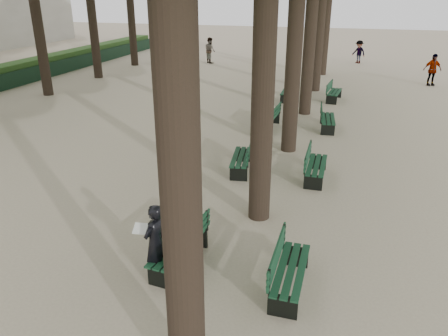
# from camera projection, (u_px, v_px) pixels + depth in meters

# --- Properties ---
(ground) EXTENTS (120.00, 120.00, 0.00)m
(ground) POSITION_uv_depth(u_px,v_px,m) (152.00, 277.00, 8.56)
(ground) COLOR tan
(ground) RESTS_ON ground
(bench_left_0) EXTENTS (0.76, 1.85, 0.92)m
(bench_left_0) POSITION_uv_depth(u_px,v_px,m) (179.00, 253.00, 8.85)
(bench_left_0) COLOR black
(bench_left_0) RESTS_ON ground
(bench_left_1) EXTENTS (0.81, 1.86, 0.92)m
(bench_left_1) POSITION_uv_depth(u_px,v_px,m) (241.00, 162.00, 13.46)
(bench_left_1) COLOR black
(bench_left_1) RESTS_ON ground
(bench_left_2) EXTENTS (0.66, 1.83, 0.92)m
(bench_left_2) POSITION_uv_depth(u_px,v_px,m) (269.00, 122.00, 17.54)
(bench_left_2) COLOR black
(bench_left_2) RESTS_ON ground
(bench_left_3) EXTENTS (0.60, 1.81, 0.92)m
(bench_left_3) POSITION_uv_depth(u_px,v_px,m) (288.00, 95.00, 22.00)
(bench_left_3) COLOR black
(bench_left_3) RESTS_ON ground
(bench_right_0) EXTENTS (0.58, 1.80, 0.92)m
(bench_right_0) POSITION_uv_depth(u_px,v_px,m) (290.00, 277.00, 8.12)
(bench_right_0) COLOR black
(bench_right_0) RESTS_ON ground
(bench_right_1) EXTENTS (0.58, 1.80, 0.92)m
(bench_right_1) POSITION_uv_depth(u_px,v_px,m) (316.00, 170.00, 12.87)
(bench_right_1) COLOR black
(bench_right_1) RESTS_ON ground
(bench_right_2) EXTENTS (0.74, 1.85, 0.92)m
(bench_right_2) POSITION_uv_depth(u_px,v_px,m) (327.00, 123.00, 17.41)
(bench_right_2) COLOR black
(bench_right_2) RESTS_ON ground
(bench_right_3) EXTENTS (0.75, 1.85, 0.92)m
(bench_right_3) POSITION_uv_depth(u_px,v_px,m) (334.00, 95.00, 21.84)
(bench_right_3) COLOR black
(bench_right_3) RESTS_ON ground
(man_with_map) EXTENTS (0.67, 0.69, 1.58)m
(man_with_map) POSITION_uv_depth(u_px,v_px,m) (155.00, 242.00, 8.27)
(man_with_map) COLOR black
(man_with_map) RESTS_ON ground
(pedestrian_d) EXTENTS (0.66, 1.01, 1.91)m
(pedestrian_d) POSITION_uv_depth(u_px,v_px,m) (260.00, 51.00, 31.89)
(pedestrian_d) COLOR #262628
(pedestrian_d) RESTS_ON ground
(pedestrian_c) EXTENTS (1.12, 0.70, 1.81)m
(pedestrian_c) POSITION_uv_depth(u_px,v_px,m) (432.00, 70.00, 25.03)
(pedestrian_c) COLOR #262628
(pedestrian_c) RESTS_ON ground
(pedestrian_a) EXTENTS (0.90, 0.91, 1.87)m
(pedestrian_a) POSITION_uv_depth(u_px,v_px,m) (210.00, 50.00, 32.63)
(pedestrian_a) COLOR #262628
(pedestrian_a) RESTS_ON ground
(pedestrian_e) EXTENTS (1.09, 1.36, 1.56)m
(pedestrian_e) POSITION_uv_depth(u_px,v_px,m) (184.00, 59.00, 29.75)
(pedestrian_e) COLOR #262628
(pedestrian_e) RESTS_ON ground
(pedestrian_b) EXTENTS (1.06, 0.90, 1.66)m
(pedestrian_b) POSITION_uv_depth(u_px,v_px,m) (359.00, 52.00, 32.57)
(pedestrian_b) COLOR #262628
(pedestrian_b) RESTS_ON ground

